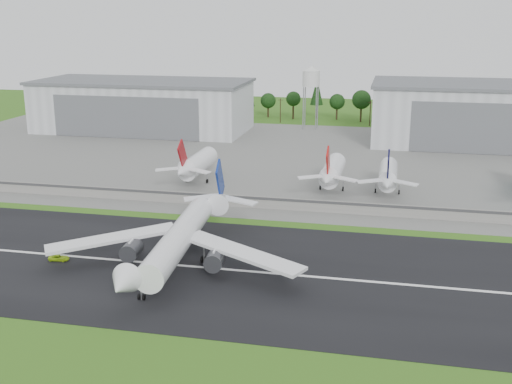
% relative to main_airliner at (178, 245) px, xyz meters
% --- Properties ---
extents(ground, '(600.00, 600.00, 0.00)m').
position_rel_main_airliner_xyz_m(ground, '(9.70, -9.57, -4.89)').
color(ground, '#276417').
rests_on(ground, ground).
extents(runway, '(320.00, 60.00, 0.10)m').
position_rel_main_airliner_xyz_m(runway, '(9.70, 0.43, -4.84)').
color(runway, black).
rests_on(runway, ground).
extents(runway_centerline, '(220.00, 1.00, 0.02)m').
position_rel_main_airliner_xyz_m(runway_centerline, '(9.70, 0.43, -4.78)').
color(runway_centerline, white).
rests_on(runway_centerline, runway).
extents(apron, '(320.00, 150.00, 0.10)m').
position_rel_main_airliner_xyz_m(apron, '(9.70, 110.43, -4.84)').
color(apron, slate).
rests_on(apron, ground).
extents(blast_fence, '(240.00, 0.61, 3.50)m').
position_rel_main_airliner_xyz_m(blast_fence, '(9.70, 45.42, -3.09)').
color(blast_fence, gray).
rests_on(blast_fence, ground).
extents(hangar_west, '(97.00, 44.00, 23.20)m').
position_rel_main_airliner_xyz_m(hangar_west, '(-70.30, 155.35, 6.74)').
color(hangar_west, silver).
rests_on(hangar_west, ground).
extents(hangar_east, '(102.00, 47.00, 25.20)m').
position_rel_main_airliner_xyz_m(hangar_east, '(84.70, 155.35, 7.73)').
color(hangar_east, silver).
rests_on(hangar_east, ground).
extents(water_tower, '(8.40, 8.40, 29.40)m').
position_rel_main_airliner_xyz_m(water_tower, '(4.70, 175.43, 19.66)').
color(water_tower, '#99999E').
rests_on(water_tower, ground).
extents(utility_poles, '(230.00, 3.00, 12.00)m').
position_rel_main_airliner_xyz_m(utility_poles, '(9.70, 190.43, -4.89)').
color(utility_poles, black).
rests_on(utility_poles, ground).
extents(treeline, '(320.00, 16.00, 22.00)m').
position_rel_main_airliner_xyz_m(treeline, '(9.70, 205.43, -4.89)').
color(treeline, black).
rests_on(treeline, ground).
extents(main_airliner, '(57.10, 59.26, 18.17)m').
position_rel_main_airliner_xyz_m(main_airliner, '(0.00, 0.00, 0.00)').
color(main_airliner, white).
rests_on(main_airliner, runway).
extents(ground_vehicle, '(4.69, 2.60, 1.24)m').
position_rel_main_airliner_xyz_m(ground_vehicle, '(-26.86, -2.50, -4.17)').
color(ground_vehicle, '#BFF11C').
rests_on(ground_vehicle, runway).
extents(parked_jet_red_a, '(7.36, 31.29, 16.88)m').
position_rel_main_airliner_xyz_m(parked_jet_red_a, '(-17.48, 67.02, 1.46)').
color(parked_jet_red_a, white).
rests_on(parked_jet_red_a, ground).
extents(parked_jet_red_b, '(7.36, 31.29, 16.79)m').
position_rel_main_airliner_xyz_m(parked_jet_red_b, '(25.82, 67.01, 1.38)').
color(parked_jet_red_b, white).
rests_on(parked_jet_red_b, ground).
extents(parked_jet_navy, '(7.36, 31.29, 16.53)m').
position_rel_main_airliner_xyz_m(parked_jet_navy, '(42.59, 66.97, 1.14)').
color(parked_jet_navy, white).
rests_on(parked_jet_navy, ground).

